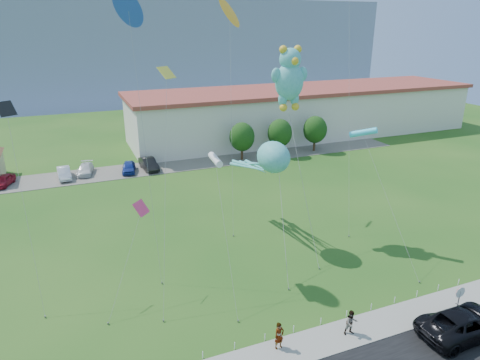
# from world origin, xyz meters

# --- Properties ---
(ground) EXTENTS (160.00, 160.00, 0.00)m
(ground) POSITION_xyz_m (0.00, 0.00, 0.00)
(ground) COLOR #1D4D15
(ground) RESTS_ON ground
(sidewalk) EXTENTS (80.00, 2.50, 0.10)m
(sidewalk) POSITION_xyz_m (0.00, -2.75, 0.05)
(sidewalk) COLOR gray
(sidewalk) RESTS_ON ground
(parking_strip) EXTENTS (70.00, 6.00, 0.06)m
(parking_strip) POSITION_xyz_m (0.00, 35.00, 0.03)
(parking_strip) COLOR #59544C
(parking_strip) RESTS_ON ground
(hill_ridge) EXTENTS (160.00, 50.00, 25.00)m
(hill_ridge) POSITION_xyz_m (0.00, 120.00, 12.50)
(hill_ridge) COLOR slate
(hill_ridge) RESTS_ON ground
(warehouse) EXTENTS (61.00, 15.00, 8.20)m
(warehouse) POSITION_xyz_m (26.00, 44.00, 4.12)
(warehouse) COLOR beige
(warehouse) RESTS_ON ground
(stop_sign) EXTENTS (0.80, 0.07, 2.50)m
(stop_sign) POSITION_xyz_m (9.50, -4.21, 1.87)
(stop_sign) COLOR slate
(stop_sign) RESTS_ON ground
(rope_fence) EXTENTS (26.05, 0.05, 0.50)m
(rope_fence) POSITION_xyz_m (0.00, -1.30, 0.25)
(rope_fence) COLOR white
(rope_fence) RESTS_ON ground
(tree_near) EXTENTS (3.60, 3.60, 5.47)m
(tree_near) POSITION_xyz_m (10.00, 34.00, 3.39)
(tree_near) COLOR #3F2B19
(tree_near) RESTS_ON ground
(tree_mid) EXTENTS (3.60, 3.60, 5.47)m
(tree_mid) POSITION_xyz_m (16.00, 34.00, 3.39)
(tree_mid) COLOR #3F2B19
(tree_mid) RESTS_ON ground
(tree_far) EXTENTS (3.60, 3.60, 5.47)m
(tree_far) POSITION_xyz_m (22.00, 34.00, 3.39)
(tree_far) COLOR #3F2B19
(tree_far) RESTS_ON ground
(suv) EXTENTS (6.06, 2.79, 1.68)m
(suv) POSITION_xyz_m (8.64, -5.50, 0.90)
(suv) COLOR black
(suv) RESTS_ON road
(pedestrian_left) EXTENTS (0.68, 0.49, 1.74)m
(pedestrian_left) POSITION_xyz_m (-2.54, -2.28, 0.97)
(pedestrian_left) COLOR gray
(pedestrian_left) RESTS_ON sidewalk
(pedestrian_right) EXTENTS (0.91, 0.76, 1.68)m
(pedestrian_right) POSITION_xyz_m (2.17, -2.86, 0.94)
(pedestrian_right) COLOR gray
(pedestrian_right) RESTS_ON sidewalk
(parked_car_red) EXTENTS (2.72, 4.12, 1.30)m
(parked_car_red) POSITION_xyz_m (-20.66, 34.92, 0.71)
(parked_car_red) COLOR maroon
(parked_car_red) RESTS_ON parking_strip
(parked_car_silver) EXTENTS (1.76, 4.35, 1.41)m
(parked_car_silver) POSITION_xyz_m (-13.87, 34.98, 0.76)
(parked_car_silver) COLOR silver
(parked_car_silver) RESTS_ON parking_strip
(parked_car_white) EXTENTS (2.56, 4.58, 1.25)m
(parked_car_white) POSITION_xyz_m (-11.30, 35.77, 0.69)
(parked_car_white) COLOR silver
(parked_car_white) RESTS_ON parking_strip
(parked_car_blue) EXTENTS (2.36, 4.23, 1.36)m
(parked_car_blue) POSITION_xyz_m (-5.95, 34.37, 0.74)
(parked_car_blue) COLOR navy
(parked_car_blue) RESTS_ON parking_strip
(parked_car_black) EXTENTS (2.11, 4.85, 1.55)m
(parked_car_black) POSITION_xyz_m (-3.29, 34.52, 0.84)
(parked_car_black) COLOR black
(parked_car_black) RESTS_ON parking_strip
(octopus_kite) EXTENTS (3.19, 12.98, 9.40)m
(octopus_kite) POSITION_xyz_m (2.74, 10.73, 7.41)
(octopus_kite) COLOR teal
(octopus_kite) RESTS_ON ground
(teddy_bear_kite) EXTENTS (3.35, 8.30, 16.77)m
(teddy_bear_kite) POSITION_xyz_m (5.07, 11.64, 14.25)
(teddy_bear_kite) COLOR teal
(teddy_bear_kite) RESTS_ON ground
(small_kite_cyan) EXTENTS (1.05, 8.51, 10.48)m
(small_kite_cyan) POSITION_xyz_m (9.73, 7.22, 9.95)
(small_kite_cyan) COLOR #37D4F9
(small_kite_cyan) RESTS_ON ground
(small_kite_white) EXTENTS (1.05, 7.36, 9.72)m
(small_kite_white) POSITION_xyz_m (-3.14, 7.06, 9.20)
(small_kite_white) COLOR white
(small_kite_white) RESTS_ON ground
(small_kite_pink) EXTENTS (3.93, 4.25, 6.70)m
(small_kite_pink) POSITION_xyz_m (-8.86, 7.12, 5.71)
(small_kite_pink) COLOR #F03566
(small_kite_pink) RESTS_ON ground
(small_kite_blue) EXTENTS (1.80, 5.24, 20.06)m
(small_kite_blue) POSITION_xyz_m (-7.68, 11.56, 18.88)
(small_kite_blue) COLOR blue
(small_kite_blue) RESTS_ON ground
(small_kite_orange) EXTENTS (3.69, 8.44, 20.10)m
(small_kite_orange) POSITION_xyz_m (2.86, 19.78, 18.90)
(small_kite_orange) COLOR #FDA71C
(small_kite_orange) RESTS_ON ground
(small_kite_yellow) EXTENTS (3.30, 7.24, 15.66)m
(small_kite_yellow) POSITION_xyz_m (-6.16, 8.47, 13.19)
(small_kite_yellow) COLOR yellow
(small_kite_yellow) RESTS_ON ground
(small_kite_black) EXTENTS (1.33, 6.02, 13.51)m
(small_kite_black) POSITION_xyz_m (-16.16, 10.84, 11.49)
(small_kite_black) COLOR black
(small_kite_black) RESTS_ON ground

